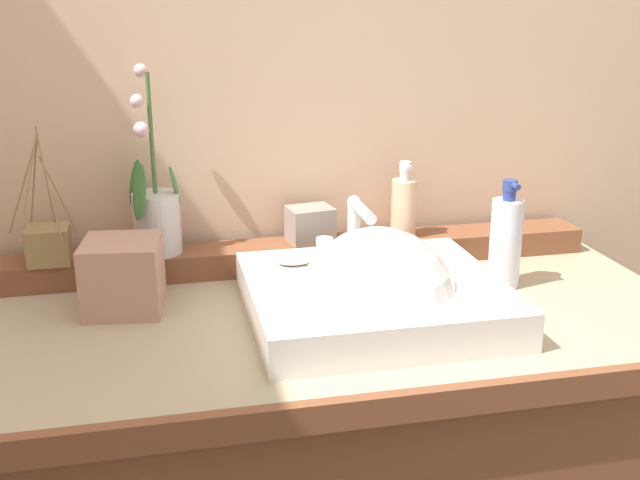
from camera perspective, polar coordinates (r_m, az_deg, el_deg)
The scene contains 10 objects.
wall_back at distance 1.62m, azimuth -5.46°, elevation 15.08°, with size 3.12×0.20×2.66m, color beige.
back_ledge at distance 1.54m, azimuth -4.20°, elevation -1.26°, with size 1.35×0.09×0.05m, color brown.
sink_basin at distance 1.31m, azimuth 4.16°, elevation -4.72°, with size 0.42×0.39×0.29m.
soap_bar at distance 1.37m, azimuth -1.89°, elevation -1.35°, with size 0.07×0.04×0.02m, color beige.
potted_plant at distance 1.49m, azimuth -12.07°, elevation 1.96°, with size 0.11×0.11×0.36m.
soap_dispenser at distance 1.57m, azimuth 6.24°, elevation 2.52°, with size 0.05×0.05×0.16m.
reed_diffuser at distance 1.50m, azimuth -19.46°, elevation -0.21°, with size 0.12×0.11×0.25m.
trinket_box at distance 1.54m, azimuth -0.73°, elevation 1.17°, with size 0.09×0.07×0.07m, color gray.
lotion_bottle at distance 1.47m, azimuth 13.59°, elevation -0.09°, with size 0.06×0.06×0.21m.
tissue_box at distance 1.37m, azimuth -14.39°, elevation -2.57°, with size 0.13×0.13×0.13m, color tan.
Camera 1 is at (-0.20, -1.20, 1.41)m, focal length 43.18 mm.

